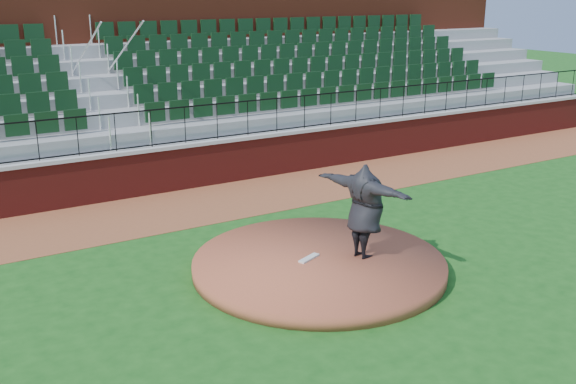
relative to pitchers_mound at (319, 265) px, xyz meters
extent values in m
plane|color=#164C15|center=(0.05, -0.22, -0.12)|extent=(90.00, 90.00, 0.00)
cube|color=brown|center=(0.05, 5.18, -0.12)|extent=(34.00, 3.20, 0.01)
cube|color=maroon|center=(0.05, 6.78, 0.47)|extent=(34.00, 0.35, 1.20)
cube|color=#B7B7B7|center=(0.05, 6.78, 1.12)|extent=(34.00, 0.45, 0.10)
cube|color=maroon|center=(0.05, 12.30, 2.62)|extent=(34.00, 0.50, 5.50)
cylinder|color=brown|center=(0.00, 0.00, 0.00)|extent=(5.03, 5.03, 0.25)
cube|color=silver|center=(-0.17, 0.10, 0.14)|extent=(0.56, 0.34, 0.04)
imported|color=black|center=(0.84, -0.35, 1.08)|extent=(1.09, 2.44, 1.92)
camera|label=1|loc=(-6.90, -10.24, 5.27)|focal=41.73mm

